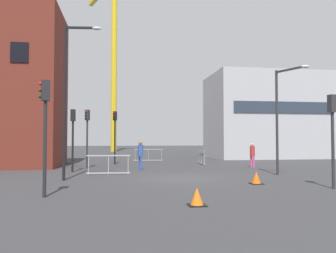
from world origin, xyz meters
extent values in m
plane|color=#333335|center=(0.00, 0.00, 0.00)|extent=(160.00, 160.00, 0.00)
cube|color=black|center=(-9.41, 5.55, 7.44)|extent=(1.10, 0.06, 1.30)
cube|color=#B7B7BC|center=(12.46, 17.05, 4.35)|extent=(12.06, 7.63, 8.71)
cube|color=#2D3847|center=(12.46, 13.19, 4.96)|extent=(10.13, 0.08, 1.10)
cylinder|color=yellow|center=(-3.94, 36.52, 13.72)|extent=(0.90, 0.90, 27.44)
cylinder|color=black|center=(-5.73, -0.13, 3.71)|extent=(0.14, 0.14, 7.42)
cube|color=black|center=(-4.99, -0.20, 7.32)|extent=(1.49, 0.24, 0.10)
ellipsoid|color=silver|center=(-4.25, -0.26, 7.30)|extent=(0.44, 0.24, 0.16)
cylinder|color=#2D2D30|center=(5.46, 0.77, 2.88)|extent=(0.14, 0.14, 5.76)
cube|color=#2D2D30|center=(5.84, -0.06, 5.66)|extent=(0.84, 1.70, 0.10)
ellipsoid|color=silver|center=(6.21, -0.89, 5.64)|extent=(0.44, 0.24, 0.16)
cylinder|color=#2D2D30|center=(5.24, -4.41, 1.51)|extent=(0.12, 0.12, 3.02)
cube|color=#2D2D30|center=(5.24, -4.41, 3.37)|extent=(0.32, 0.28, 0.70)
sphere|color=#390605|center=(5.41, -4.38, 3.59)|extent=(0.11, 0.11, 0.11)
sphere|color=#F2A514|center=(5.41, -4.38, 3.37)|extent=(0.11, 0.11, 0.11)
sphere|color=#07330F|center=(5.41, -4.38, 3.15)|extent=(0.11, 0.11, 0.11)
cylinder|color=black|center=(-3.46, 9.81, 1.70)|extent=(0.12, 0.12, 3.41)
cube|color=black|center=(-3.46, 9.81, 3.76)|extent=(0.32, 0.35, 0.70)
sphere|color=red|center=(-3.52, 9.64, 3.98)|extent=(0.11, 0.11, 0.11)
sphere|color=#3C2905|center=(-3.52, 9.64, 3.76)|extent=(0.11, 0.11, 0.11)
sphere|color=#07330F|center=(-3.52, 9.64, 3.54)|extent=(0.11, 0.11, 0.11)
cylinder|color=#232326|center=(-5.64, -4.76, 1.63)|extent=(0.12, 0.12, 3.26)
cube|color=#232326|center=(-5.64, -4.76, 3.61)|extent=(0.34, 0.31, 0.70)
sphere|color=red|center=(-5.81, -4.81, 3.83)|extent=(0.11, 0.11, 0.11)
sphere|color=#3C2905|center=(-5.81, -4.81, 3.61)|extent=(0.11, 0.11, 0.11)
sphere|color=#07330F|center=(-5.81, -4.81, 3.39)|extent=(0.11, 0.11, 0.11)
cylinder|color=#2D2D30|center=(-5.25, 6.28, 1.60)|extent=(0.12, 0.12, 3.21)
cube|color=#2D2D30|center=(-5.25, 6.28, 3.56)|extent=(0.33, 0.35, 0.70)
sphere|color=red|center=(-5.32, 6.12, 3.78)|extent=(0.11, 0.11, 0.11)
sphere|color=#3C2905|center=(-5.32, 6.12, 3.56)|extent=(0.11, 0.11, 0.11)
sphere|color=#07330F|center=(-5.32, 6.12, 3.34)|extent=(0.11, 0.11, 0.11)
cylinder|color=black|center=(-5.86, 3.89, 1.51)|extent=(0.12, 0.12, 3.02)
cube|color=black|center=(-5.86, 3.89, 3.37)|extent=(0.27, 0.31, 0.70)
sphere|color=red|center=(-5.84, 4.07, 3.59)|extent=(0.11, 0.11, 0.11)
sphere|color=#3C2905|center=(-5.84, 4.07, 3.37)|extent=(0.11, 0.11, 0.11)
sphere|color=#07330F|center=(-5.84, 4.07, 3.15)|extent=(0.11, 0.11, 0.11)
cylinder|color=#D14C8C|center=(5.90, 5.52, 0.40)|extent=(0.14, 0.14, 0.80)
cylinder|color=#D14C8C|center=(6.01, 5.35, 0.40)|extent=(0.14, 0.14, 0.80)
cylinder|color=red|center=(5.96, 5.44, 1.13)|extent=(0.34, 0.34, 0.67)
sphere|color=tan|center=(5.96, 5.44, 1.57)|extent=(0.22, 0.22, 0.22)
cylinder|color=#33519E|center=(-1.84, 4.58, 0.44)|extent=(0.14, 0.14, 0.87)
cylinder|color=#33519E|center=(-1.78, 4.39, 0.44)|extent=(0.14, 0.14, 0.87)
cylinder|color=#33519E|center=(-1.81, 4.49, 1.24)|extent=(0.34, 0.34, 0.73)
sphere|color=#8C6647|center=(-1.81, 4.49, 1.72)|extent=(0.24, 0.24, 0.24)
cube|color=#B2B5BA|center=(-3.71, 2.06, 1.05)|extent=(2.37, 0.14, 0.06)
cube|color=#B2B5BA|center=(-3.71, 2.06, 0.10)|extent=(2.37, 0.14, 0.06)
cylinder|color=#B2B5BA|center=(-4.78, 2.10, 0.53)|extent=(0.04, 0.04, 1.05)
cylinder|color=#B2B5BA|center=(-3.71, 2.06, 0.53)|extent=(0.04, 0.04, 1.05)
cylinder|color=#B2B5BA|center=(-2.65, 2.03, 0.53)|extent=(0.04, 0.04, 1.05)
cube|color=#9EA0A5|center=(-0.59, 12.66, 1.05)|extent=(2.57, 0.17, 0.06)
cube|color=#9EA0A5|center=(-0.59, 12.66, 0.10)|extent=(2.57, 0.17, 0.06)
cylinder|color=#9EA0A5|center=(-1.75, 12.71, 0.53)|extent=(0.04, 0.04, 1.05)
cylinder|color=#9EA0A5|center=(-0.59, 12.66, 0.53)|extent=(0.04, 0.04, 1.05)
cylinder|color=#9EA0A5|center=(0.56, 12.61, 0.53)|extent=(0.04, 0.04, 1.05)
cube|color=#B2B5BA|center=(3.14, 8.54, 1.05)|extent=(0.24, 2.58, 0.06)
cube|color=#B2B5BA|center=(3.14, 8.54, 0.10)|extent=(0.24, 2.58, 0.06)
cylinder|color=#B2B5BA|center=(3.06, 7.39, 0.53)|extent=(0.04, 0.04, 1.05)
cylinder|color=#B2B5BA|center=(3.14, 8.54, 0.53)|extent=(0.04, 0.04, 1.05)
cylinder|color=#B2B5BA|center=(3.22, 9.70, 0.53)|extent=(0.04, 0.04, 1.05)
cube|color=black|center=(-0.88, -6.90, 0.01)|extent=(0.53, 0.53, 0.03)
cone|color=orange|center=(-0.88, -6.90, 0.27)|extent=(0.40, 0.40, 0.53)
cube|color=black|center=(2.78, -2.64, 0.01)|extent=(0.54, 0.54, 0.03)
cone|color=#E55B0F|center=(2.78, -2.64, 0.27)|extent=(0.41, 0.41, 0.55)
camera|label=1|loc=(-3.17, -16.62, 1.97)|focal=35.89mm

